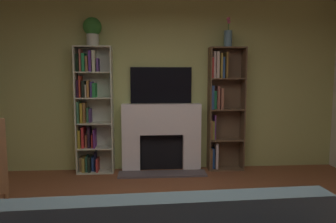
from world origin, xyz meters
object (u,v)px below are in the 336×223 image
Objects in this scene: tv at (161,85)px; bookshelf_right at (222,106)px; fireplace at (161,136)px; potted_plant at (92,30)px; vase_with_flowers at (228,37)px; bookshelf_left at (91,110)px.

bookshelf_right is (0.97, -0.07, -0.33)m from tv.
fireplace is 3.17× the size of potted_plant.
bookshelf_right is 4.60× the size of potted_plant.
vase_with_flowers reaches higher than bookshelf_right.
tv is 2.13× the size of vase_with_flowers.
bookshelf_left is 1.00× the size of bookshelf_right.
bookshelf_right reaches higher than fireplace.
bookshelf_left reaches higher than fireplace.
fireplace is 1.18m from bookshelf_left.
bookshelf_left is 4.30× the size of vase_with_flowers.
tv is 1.17m from bookshelf_left.
tv is (0.00, 0.08, 0.80)m from fireplace.
fireplace is 1.86m from vase_with_flowers.
potted_plant is at bearing -35.61° from bookshelf_left.
tv is at bearing 176.17° from bookshelf_right.
tv is 0.49× the size of bookshelf_right.
vase_with_flowers is at bearing -1.20° from bookshelf_left.
tv is at bearing 3.96° from bookshelf_left.
fireplace is at bearing -179.03° from bookshelf_right.
fireplace is at bearing 2.11° from potted_plant.
fireplace is 2.96× the size of vase_with_flowers.
bookshelf_left is 2.42m from vase_with_flowers.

